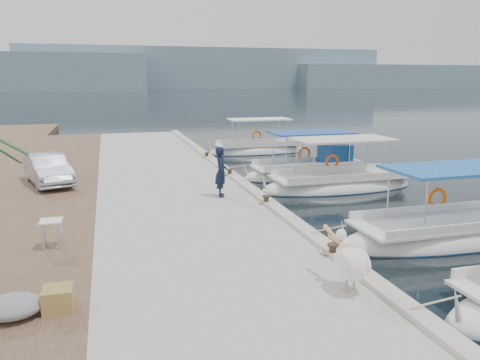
% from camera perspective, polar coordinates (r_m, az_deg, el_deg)
% --- Properties ---
extents(ground, '(400.00, 400.00, 0.00)m').
position_cam_1_polar(ground, '(15.12, 6.30, -6.19)').
color(ground, black).
rests_on(ground, ground).
extents(concrete_quay, '(6.00, 40.00, 0.50)m').
position_cam_1_polar(concrete_quay, '(18.98, -7.88, -1.62)').
color(concrete_quay, '#979892').
rests_on(concrete_quay, ground).
extents(quay_curb, '(0.44, 40.00, 0.12)m').
position_cam_1_polar(quay_curb, '(19.46, 0.22, -0.21)').
color(quay_curb, '#B0A89C').
rests_on(quay_curb, concrete_quay).
extents(cobblestone_strip, '(4.00, 40.00, 0.50)m').
position_cam_1_polar(cobblestone_strip, '(18.98, -23.01, -2.50)').
color(cobblestone_strip, '#50372A').
rests_on(cobblestone_strip, ground).
extents(distant_hills, '(330.00, 60.00, 18.00)m').
position_cam_1_polar(distant_hills, '(217.62, -6.73, 12.96)').
color(distant_hills, gray).
rests_on(distant_hills, ground).
extents(fishing_caique_b, '(7.53, 2.41, 2.83)m').
position_cam_1_polar(fishing_caique_b, '(15.61, 24.35, -6.17)').
color(fishing_caique_b, silver).
rests_on(fishing_caique_b, ground).
extents(fishing_caique_c, '(7.14, 2.51, 2.83)m').
position_cam_1_polar(fishing_caique_c, '(21.09, 11.78, -0.71)').
color(fishing_caique_c, silver).
rests_on(fishing_caique_c, ground).
extents(fishing_caique_d, '(6.60, 2.33, 2.83)m').
position_cam_1_polar(fishing_caique_d, '(23.37, 8.41, 0.86)').
color(fishing_caique_d, silver).
rests_on(fishing_caique_d, ground).
extents(fishing_caique_e, '(6.52, 2.16, 2.83)m').
position_cam_1_polar(fishing_caique_e, '(30.61, 2.09, 3.55)').
color(fishing_caique_e, silver).
rests_on(fishing_caique_e, ground).
extents(mooring_bollards, '(0.28, 20.28, 0.33)m').
position_cam_1_polar(mooring_bollards, '(16.15, 3.21, -2.36)').
color(mooring_bollards, black).
rests_on(mooring_bollards, concrete_quay).
extents(pelican, '(0.59, 1.54, 1.20)m').
position_cam_1_polar(pelican, '(9.92, 13.30, -9.70)').
color(pelican, tan).
rests_on(pelican, concrete_quay).
extents(fisherman, '(0.55, 0.74, 1.86)m').
position_cam_1_polar(fisherman, '(17.13, -2.33, 1.02)').
color(fisherman, black).
rests_on(fisherman, concrete_quay).
extents(parked_car, '(2.41, 4.05, 1.26)m').
position_cam_1_polar(parked_car, '(20.76, -22.37, 1.25)').
color(parked_car, '#A1A8B8').
rests_on(parked_car, cobblestone_strip).
extents(wooden_crate, '(0.55, 0.55, 0.44)m').
position_cam_1_polar(wooden_crate, '(9.69, -21.29, -13.33)').
color(wooden_crate, olive).
rests_on(wooden_crate, cobblestone_strip).
extents(tarp_bundle, '(1.10, 0.90, 0.40)m').
position_cam_1_polar(tarp_bundle, '(9.76, -26.00, -13.71)').
color(tarp_bundle, gray).
rests_on(tarp_bundle, cobblestone_strip).
extents(folding_table, '(0.55, 0.55, 0.73)m').
position_cam_1_polar(folding_table, '(12.97, -21.98, -5.44)').
color(folding_table, silver).
rests_on(folding_table, cobblestone_strip).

